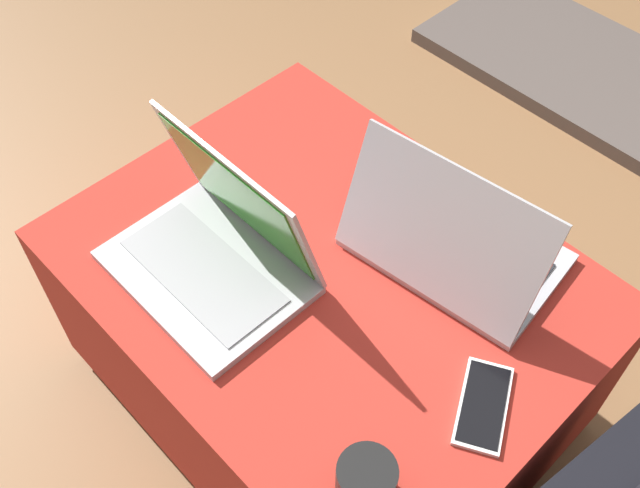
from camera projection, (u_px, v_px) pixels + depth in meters
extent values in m
plane|color=olive|center=(325.00, 390.00, 1.63)|extent=(14.00, 14.00, 0.00)
cube|color=maroon|center=(326.00, 385.00, 1.61)|extent=(0.86, 0.66, 0.05)
cube|color=#B22D23|center=(326.00, 330.00, 1.44)|extent=(0.89, 0.69, 0.40)
cube|color=#B7B7BC|center=(206.00, 272.00, 1.27)|extent=(0.33, 0.24, 0.02)
cube|color=#9E9EA3|center=(203.00, 271.00, 1.26)|extent=(0.29, 0.13, 0.00)
cube|color=#B7B7BC|center=(240.00, 196.00, 1.21)|extent=(0.33, 0.07, 0.23)
cube|color=green|center=(238.00, 198.00, 1.21)|extent=(0.30, 0.06, 0.21)
cube|color=#B7B7BC|center=(456.00, 249.00, 1.30)|extent=(0.37, 0.27, 0.02)
cube|color=#232328|center=(459.00, 244.00, 1.29)|extent=(0.32, 0.17, 0.00)
cube|color=#B7B7BC|center=(441.00, 233.00, 1.17)|extent=(0.36, 0.13, 0.22)
cube|color=#1E4799|center=(442.00, 232.00, 1.17)|extent=(0.32, 0.11, 0.20)
cube|color=white|center=(483.00, 405.00, 1.12)|extent=(0.13, 0.16, 0.01)
cube|color=black|center=(484.00, 404.00, 1.11)|extent=(0.12, 0.15, 0.00)
cylinder|color=black|center=(366.00, 483.00, 1.00)|extent=(0.08, 0.08, 0.09)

